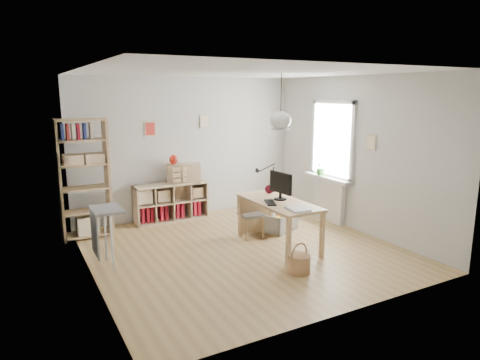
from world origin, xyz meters
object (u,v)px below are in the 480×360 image
storage_chest (276,217)px  monitor (281,184)px  chair (250,212)px  drawer_chest (184,173)px  desk (279,207)px  tall_bookshelf (83,174)px  cube_shelf (170,205)px

storage_chest → monitor: size_ratio=1.78×
chair → drawer_chest: size_ratio=1.18×
desk → tall_bookshelf: size_ratio=0.75×
drawer_chest → storage_chest: bearing=-34.4°
tall_bookshelf → storage_chest: tall_bookshelf is taller
storage_chest → monitor: bearing=-142.1°
chair → storage_chest: size_ratio=0.82×
desk → monitor: bearing=47.0°
desk → monitor: size_ratio=2.98×
chair → cube_shelf: bearing=124.2°
desk → chair: desk is taller
cube_shelf → storage_chest: bearing=-44.5°
chair → drawer_chest: drawer_chest is taller
drawer_chest → cube_shelf: bearing=-172.8°
storage_chest → chair: bearing=164.9°
drawer_chest → monitor: bearing=-53.6°
tall_bookshelf → monitor: size_ratio=3.98×
tall_bookshelf → drawer_chest: size_ratio=3.20×
cube_shelf → drawer_chest: size_ratio=2.24×
cube_shelf → chair: size_ratio=1.90×
cube_shelf → drawer_chest: 0.67m
chair → monitor: size_ratio=1.46×
cube_shelf → drawer_chest: (0.29, -0.04, 0.60)m
desk → storage_chest: (0.46, 0.77, -0.44)m
chair → drawer_chest: 1.69m
tall_bookshelf → drawer_chest: (1.85, 0.24, -0.19)m
storage_chest → drawer_chest: (-1.20, 1.42, 0.68)m
tall_bookshelf → storage_chest: bearing=-21.1°
desk → drawer_chest: (-0.74, 2.19, 0.24)m
monitor → drawer_chest: monitor is taller
drawer_chest → desk: bearing=-56.0°
cube_shelf → tall_bookshelf: tall_bookshelf is taller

